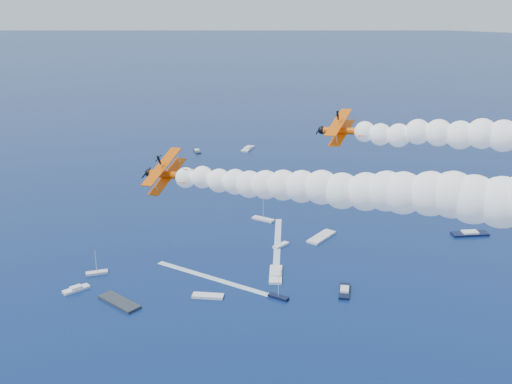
% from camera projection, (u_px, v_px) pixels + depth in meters
% --- Properties ---
extents(biplane_lead, '(8.14, 9.65, 7.59)m').
position_uv_depth(biplane_lead, '(343.00, 131.00, 89.19)').
color(biplane_lead, '#E55304').
extents(biplane_trail, '(8.38, 10.20, 8.89)m').
position_uv_depth(biplane_trail, '(168.00, 175.00, 88.92)').
color(biplane_trail, '#D85004').
extents(smoke_trail_trail, '(55.81, 6.78, 10.56)m').
position_uv_depth(smoke_trail_trail, '(353.00, 190.00, 76.15)').
color(smoke_trail_trail, white).
extents(spectator_boats, '(214.24, 193.08, 0.70)m').
position_uv_depth(spectator_boats, '(371.00, 244.00, 195.75)').
color(spectator_boats, black).
rests_on(spectator_boats, ground).
extents(boat_wakes, '(167.48, 136.03, 0.04)m').
position_uv_depth(boat_wakes, '(354.00, 344.00, 142.56)').
color(boat_wakes, white).
rests_on(boat_wakes, ground).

